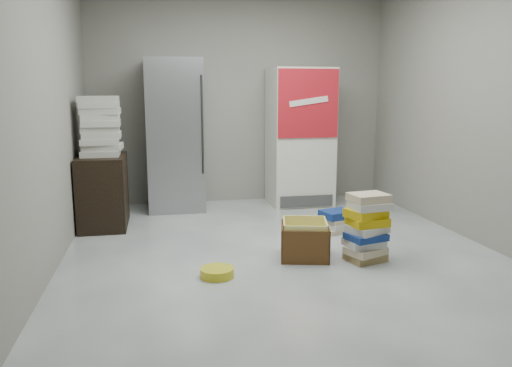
{
  "coord_description": "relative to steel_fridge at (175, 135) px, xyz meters",
  "views": [
    {
      "loc": [
        -1.12,
        -4.28,
        1.48
      ],
      "look_at": [
        -0.13,
        0.7,
        0.56
      ],
      "focal_mm": 35.0,
      "sensor_mm": 36.0,
      "label": 1
    }
  ],
  "objects": [
    {
      "name": "ground",
      "position": [
        0.9,
        -2.13,
        -0.95
      ],
      "size": [
        5.0,
        5.0,
        0.0
      ],
      "primitive_type": "plane",
      "color": "silver",
      "rests_on": "ground"
    },
    {
      "name": "room_shell",
      "position": [
        0.9,
        -2.13,
        0.85
      ],
      "size": [
        4.04,
        5.04,
        2.82
      ],
      "color": "gray",
      "rests_on": "ground"
    },
    {
      "name": "steel_fridge",
      "position": [
        0.0,
        0.0,
        0.0
      ],
      "size": [
        0.7,
        0.72,
        1.9
      ],
      "color": "#ABAEB4",
      "rests_on": "ground"
    },
    {
      "name": "coke_cooler",
      "position": [
        1.65,
        -0.01,
        -0.05
      ],
      "size": [
        0.8,
        0.73,
        1.8
      ],
      "color": "silver",
      "rests_on": "ground"
    },
    {
      "name": "wood_shelf",
      "position": [
        -0.83,
        -0.73,
        -0.55
      ],
      "size": [
        0.5,
        0.8,
        0.8
      ],
      "primitive_type": "cube",
      "color": "black",
      "rests_on": "ground"
    },
    {
      "name": "supply_box_stack",
      "position": [
        -0.82,
        -0.73,
        0.17
      ],
      "size": [
        0.45,
        0.45,
        0.65
      ],
      "color": "beige",
      "rests_on": "wood_shelf"
    },
    {
      "name": "phonebook_stack_main",
      "position": [
        1.58,
        -2.41,
        -0.65
      ],
      "size": [
        0.41,
        0.38,
        0.61
      ],
      "rotation": [
        0.0,
        0.0,
        0.28
      ],
      "color": "olive",
      "rests_on": "ground"
    },
    {
      "name": "phonebook_stack_side",
      "position": [
        1.66,
        -1.44,
        -0.84
      ],
      "size": [
        0.42,
        0.39,
        0.23
      ],
      "rotation": [
        0.0,
        0.0,
        0.4
      ],
      "color": "#C2AF8E",
      "rests_on": "ground"
    },
    {
      "name": "cardboard_box",
      "position": [
        1.07,
        -2.21,
        -0.81
      ],
      "size": [
        0.52,
        0.52,
        0.34
      ],
      "rotation": [
        0.0,
        0.0,
        -0.24
      ],
      "color": "yellow",
      "rests_on": "ground"
    },
    {
      "name": "bucket_lid",
      "position": [
        0.22,
        -2.55,
        -0.91
      ],
      "size": [
        0.3,
        0.3,
        0.07
      ],
      "primitive_type": "cylinder",
      "rotation": [
        0.0,
        0.0,
        -0.08
      ],
      "color": "gold",
      "rests_on": "ground"
    }
  ]
}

